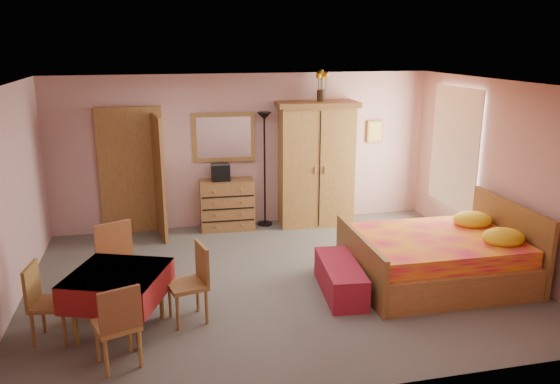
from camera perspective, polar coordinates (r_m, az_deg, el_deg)
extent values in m
plane|color=#5E5A53|center=(7.44, -0.23, -9.22)|extent=(6.50, 6.50, 0.00)
plane|color=brown|center=(6.78, -0.26, 11.17)|extent=(6.50, 6.50, 0.00)
cube|color=tan|center=(9.39, -3.63, 4.34)|extent=(6.50, 0.10, 2.60)
cube|color=tan|center=(4.72, 6.55, -7.19)|extent=(6.50, 0.10, 2.60)
cube|color=tan|center=(7.06, -26.93, -1.10)|extent=(0.10, 5.00, 2.60)
cube|color=tan|center=(8.32, 22.15, 1.76)|extent=(0.10, 5.00, 2.60)
cube|color=#9E6B35|center=(9.31, -15.19, 1.99)|extent=(1.06, 0.12, 2.15)
cube|color=white|center=(9.25, 17.84, 4.41)|extent=(0.08, 1.40, 1.95)
cube|color=#D8BF59|center=(9.97, 9.90, 6.25)|extent=(0.30, 0.04, 0.40)
cube|color=brown|center=(9.32, -5.55, -1.32)|extent=(0.92, 0.49, 0.85)
cube|color=white|center=(9.27, -5.90, 5.71)|extent=(1.05, 0.12, 0.83)
cube|color=black|center=(9.18, -6.23, 2.05)|extent=(0.30, 0.22, 0.28)
cube|color=black|center=(9.34, -1.61, 2.33)|extent=(0.32, 0.32, 1.97)
cube|color=#AD7D3A|center=(9.41, 3.76, 2.93)|extent=(1.41, 0.80, 2.14)
cube|color=gold|center=(9.28, 4.35, 11.04)|extent=(0.22, 0.22, 0.52)
cube|color=#D11441|center=(7.53, 16.03, -5.30)|extent=(2.27, 1.80, 1.04)
cube|color=maroon|center=(7.06, 6.32, -8.94)|extent=(0.57, 1.25, 0.40)
cube|color=maroon|center=(6.36, -16.42, -10.91)|extent=(1.24, 1.24, 0.70)
cube|color=#B07A3B|center=(5.71, -16.71, -13.05)|extent=(0.51, 0.51, 0.89)
cube|color=olive|center=(6.87, -16.20, -7.50)|extent=(0.60, 0.60, 1.00)
cube|color=#945F32|center=(6.39, -22.79, -10.62)|extent=(0.45, 0.45, 0.86)
cube|color=#9D6A35|center=(6.36, -9.68, -9.47)|extent=(0.49, 0.49, 0.91)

